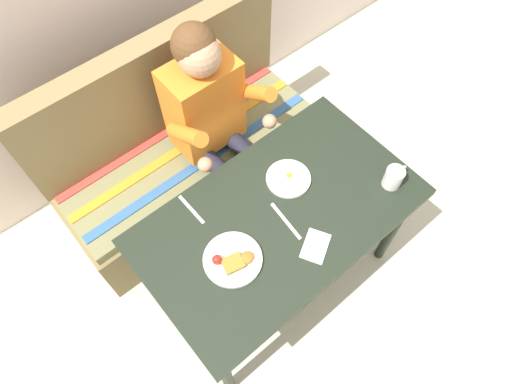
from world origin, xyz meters
TOP-DOWN VIEW (x-y plane):
  - ground_plane at (0.00, 0.00)m, footprint 8.00×8.00m
  - table at (0.00, 0.00)m, footprint 1.20×0.70m
  - couch at (0.00, 0.76)m, footprint 1.44×0.56m
  - person at (0.10, 0.59)m, footprint 0.45×0.61m
  - plate_breakfast at (-0.28, -0.04)m, footprint 0.24×0.24m
  - plate_eggs at (0.15, 0.10)m, footprint 0.20×0.20m
  - coffee_mug at (0.47, -0.20)m, footprint 0.12×0.08m
  - napkin at (0.02, -0.20)m, footprint 0.17×0.15m
  - fork at (-0.27, 0.25)m, footprint 0.02×0.17m
  - knife at (0.00, -0.04)m, footprint 0.03×0.20m

SIDE VIEW (x-z plane):
  - ground_plane at x=0.00m, z-range 0.00..0.00m
  - couch at x=0.00m, z-range -0.17..0.83m
  - table at x=0.00m, z-range 0.28..1.01m
  - fork at x=-0.27m, z-range 0.73..0.73m
  - knife at x=0.00m, z-range 0.73..0.73m
  - napkin at x=0.02m, z-range 0.73..0.74m
  - plate_eggs at x=0.15m, z-range 0.72..0.76m
  - person at x=0.10m, z-range 0.13..1.35m
  - plate_breakfast at x=-0.28m, z-range 0.72..0.77m
  - coffee_mug at x=0.47m, z-range 0.73..0.83m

